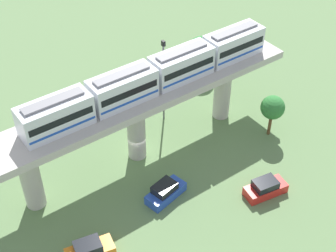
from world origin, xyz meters
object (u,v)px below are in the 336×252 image
(parked_car_red, at_px, (265,188))
(tree_near_viaduct, at_px, (201,50))
(tree_mid_lot, at_px, (273,108))
(parked_car_orange, at_px, (90,250))
(signal_post, at_px, (164,78))
(parked_car_blue, at_px, (165,192))
(train, at_px, (153,76))

(parked_car_red, xyz_separation_m, tree_near_viaduct, (20.36, -8.18, 2.64))
(parked_car_red, relative_size, tree_mid_lot, 0.88)
(tree_mid_lot, bearing_deg, tree_near_viaduct, -6.02)
(parked_car_orange, distance_m, signal_post, 20.67)
(parked_car_blue, bearing_deg, tree_mid_lot, -98.08)
(parked_car_red, distance_m, parked_car_blue, 9.80)
(tree_mid_lot, bearing_deg, parked_car_red, 133.07)
(train, xyz_separation_m, tree_mid_lot, (-5.73, -11.60, -5.57))
(tree_near_viaduct, bearing_deg, parked_car_red, 158.10)
(train, bearing_deg, parked_car_orange, 123.47)
(parked_car_orange, xyz_separation_m, parked_car_blue, (1.70, -9.31, 0.00))
(train, relative_size, tree_mid_lot, 5.41)
(tree_near_viaduct, height_order, signal_post, signal_post)
(parked_car_orange, distance_m, tree_near_viaduct, 30.78)
(parked_car_blue, bearing_deg, train, -38.09)
(train, xyz_separation_m, tree_near_viaduct, (8.37, -13.09, -5.89))
(parked_car_red, xyz_separation_m, tree_mid_lot, (6.26, -6.70, 2.96))
(signal_post, bearing_deg, parked_car_red, -175.38)
(parked_car_orange, bearing_deg, tree_mid_lot, -72.02)
(parked_car_red, relative_size, parked_car_blue, 0.99)
(train, distance_m, parked_car_blue, 11.30)
(parked_car_blue, relative_size, tree_near_viaduct, 0.86)
(parked_car_orange, height_order, tree_near_viaduct, tree_near_viaduct)
(train, distance_m, signal_post, 6.14)
(train, relative_size, tree_near_viaduct, 5.27)
(parked_car_red, height_order, tree_mid_lot, tree_mid_lot)
(parked_car_orange, distance_m, parked_car_blue, 9.46)
(signal_post, bearing_deg, parked_car_blue, 145.22)
(parked_car_red, xyz_separation_m, parked_car_blue, (5.34, 8.22, 0.00))
(tree_near_viaduct, bearing_deg, signal_post, 117.81)
(train, height_order, parked_car_orange, train)
(parked_car_orange, xyz_separation_m, signal_post, (11.74, -16.28, 4.95))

